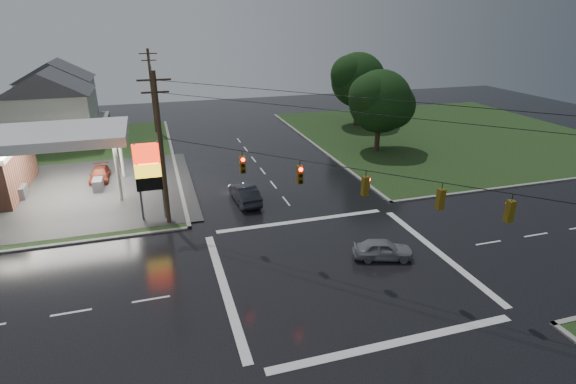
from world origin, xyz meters
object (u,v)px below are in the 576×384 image
object	(u,v)px
utility_pole_n	(152,90)
house_near	(51,107)
pylon_sign	(149,169)
tree_ne_near	(381,102)
tree_ne_far	(359,80)
utility_pole_nw	(161,149)
car_pump	(100,175)
house_far	(58,91)
car_crossing	(383,249)
car_north	(245,194)

from	to	relation	value
utility_pole_n	house_near	size ratio (longest dim) A/B	0.95
pylon_sign	tree_ne_near	world-z (taller)	tree_ne_near
tree_ne_far	utility_pole_nw	bearing A→B (deg)	-137.41
pylon_sign	utility_pole_n	distance (m)	27.56
pylon_sign	car_pump	distance (m)	11.76
house_near	car_pump	world-z (taller)	house_near
house_near	tree_ne_near	size ratio (longest dim) A/B	1.23
house_near	house_far	size ratio (longest dim) A/B	1.00
car_crossing	car_pump	distance (m)	27.42
pylon_sign	tree_ne_near	size ratio (longest dim) A/B	0.67
utility_pole_nw	utility_pole_n	size ratio (longest dim) A/B	1.05
house_far	car_crossing	bearing A→B (deg)	-62.26
tree_ne_far	utility_pole_n	bearing A→B (deg)	171.45
car_north	utility_pole_n	bearing A→B (deg)	-80.93
utility_pole_nw	utility_pole_n	bearing A→B (deg)	90.00
house_near	house_far	world-z (taller)	same
pylon_sign	tree_ne_near	distance (m)	27.23
tree_ne_far	car_pump	world-z (taller)	tree_ne_far
tree_ne_near	car_crossing	xyz separation A→B (m)	(-11.00, -21.70, -4.92)
pylon_sign	car_north	size ratio (longest dim) A/B	1.30
house_near	house_far	distance (m)	12.04
tree_ne_near	house_near	bearing A→B (deg)	158.24
house_near	car_north	world-z (taller)	house_near
utility_pole_nw	house_far	world-z (taller)	utility_pole_nw
utility_pole_nw	car_north	distance (m)	8.25
house_near	car_north	xyz separation A→B (m)	(17.66, -24.25, -3.64)
car_pump	utility_pole_nw	bearing A→B (deg)	-62.42
pylon_sign	car_crossing	xyz separation A→B (m)	(13.64, -10.21, -3.37)
utility_pole_nw	pylon_sign	bearing A→B (deg)	135.00
pylon_sign	tree_ne_far	size ratio (longest dim) A/B	0.61
tree_ne_near	house_far	bearing A→B (deg)	144.23
car_pump	house_near	bearing A→B (deg)	112.39
car_north	house_near	bearing A→B (deg)	-58.18
pylon_sign	car_crossing	size ratio (longest dim) A/B	1.60
pylon_sign	car_pump	bearing A→B (deg)	113.99
utility_pole_nw	car_crossing	world-z (taller)	utility_pole_nw
pylon_sign	car_pump	size ratio (longest dim) A/B	1.48
tree_ne_far	pylon_sign	bearing A→B (deg)	-139.65
utility_pole_n	car_north	size ratio (longest dim) A/B	2.27
utility_pole_nw	car_pump	world-z (taller)	utility_pole_nw
house_near	tree_ne_far	bearing A→B (deg)	-3.01
pylon_sign	utility_pole_n	bearing A→B (deg)	87.92
house_near	car_crossing	world-z (taller)	house_near
tree_ne_near	car_crossing	size ratio (longest dim) A/B	2.40
house_near	car_north	distance (m)	30.22
tree_ne_near	utility_pole_n	bearing A→B (deg)	145.90
house_far	car_pump	bearing A→B (deg)	-75.82
utility_pole_nw	utility_pole_n	world-z (taller)	utility_pole_nw
utility_pole_n	utility_pole_nw	bearing A→B (deg)	-90.00
utility_pole_nw	house_far	bearing A→B (deg)	107.92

